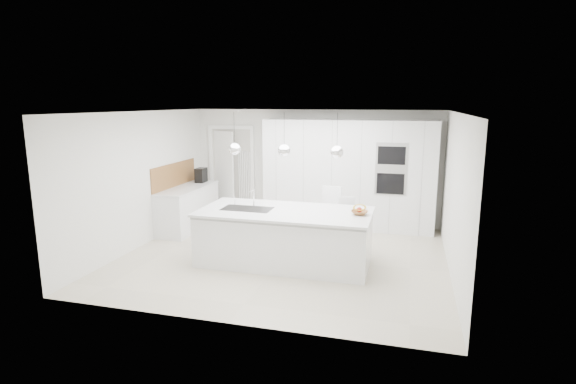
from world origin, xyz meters
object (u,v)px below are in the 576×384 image
(bar_stool_right, at_px, (345,226))
(espresso_machine, at_px, (201,175))
(island_base, at_px, (284,239))
(bar_stool_left, at_px, (330,219))
(fruit_bowl, at_px, (360,213))

(bar_stool_right, bearing_deg, espresso_machine, 145.06)
(island_base, bearing_deg, bar_stool_left, 56.15)
(fruit_bowl, distance_m, bar_stool_right, 0.94)
(bar_stool_left, bearing_deg, island_base, -116.23)
(fruit_bowl, bearing_deg, espresso_machine, 151.46)
(bar_stool_left, distance_m, bar_stool_right, 0.30)
(fruit_bowl, xyz_separation_m, espresso_machine, (-3.75, 2.04, 0.13))
(bar_stool_right, bearing_deg, bar_stool_left, 154.93)
(island_base, relative_size, espresso_machine, 8.82)
(island_base, distance_m, fruit_bowl, 1.32)
(espresso_machine, distance_m, bar_stool_left, 3.40)
(island_base, height_order, bar_stool_right, bar_stool_right)
(island_base, distance_m, bar_stool_right, 1.24)
(espresso_machine, distance_m, bar_stool_right, 3.70)
(island_base, xyz_separation_m, fruit_bowl, (1.22, 0.09, 0.50))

